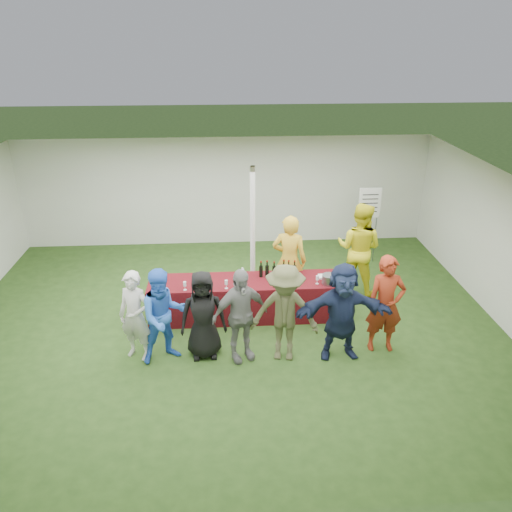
{
  "coord_description": "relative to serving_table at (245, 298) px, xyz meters",
  "views": [
    {
      "loc": [
        -0.02,
        -7.92,
        5.02
      ],
      "look_at": [
        0.51,
        0.34,
        1.25
      ],
      "focal_mm": 35.0,
      "sensor_mm": 36.0,
      "label": 1
    }
  ],
  "objects": [
    {
      "name": "dump_bucket",
      "position": [
        1.53,
        -0.22,
        0.46
      ],
      "size": [
        0.26,
        0.26,
        0.18
      ],
      "primitive_type": "cylinder",
      "color": "slate",
      "rests_on": "serving_table"
    },
    {
      "name": "customer_6",
      "position": [
        2.28,
        -1.22,
        0.48
      ],
      "size": [
        0.64,
        0.43,
        1.72
      ],
      "primitive_type": "imported",
      "rotation": [
        0.0,
        0.0,
        -0.03
      ],
      "color": "maroon",
      "rests_on": "ground"
    },
    {
      "name": "wine_bottles",
      "position": [
        0.63,
        0.15,
        0.5
      ],
      "size": [
        0.7,
        0.14,
        0.32
      ],
      "color": "black",
      "rests_on": "serving_table"
    },
    {
      "name": "ground",
      "position": [
        -0.31,
        -0.34,
        -0.38
      ],
      "size": [
        60.0,
        60.0,
        0.0
      ],
      "primitive_type": "plane",
      "color": "#284719",
      "rests_on": "ground"
    },
    {
      "name": "customer_5",
      "position": [
        1.51,
        -1.38,
        0.47
      ],
      "size": [
        1.58,
        0.53,
        1.69
      ],
      "primitive_type": "imported",
      "rotation": [
        0.0,
        0.0,
        0.02
      ],
      "color": "#1A2444",
      "rests_on": "ground"
    },
    {
      "name": "customer_1",
      "position": [
        -1.37,
        -1.28,
        0.44
      ],
      "size": [
        0.96,
        0.86,
        1.64
      ],
      "primitive_type": "imported",
      "rotation": [
        0.0,
        0.0,
        0.36
      ],
      "color": "blue",
      "rests_on": "ground"
    },
    {
      "name": "wine_list_sign",
      "position": [
        2.92,
        2.28,
        0.94
      ],
      "size": [
        0.5,
        0.03,
        1.8
      ],
      "color": "slate",
      "rests_on": "ground"
    },
    {
      "name": "customer_0",
      "position": [
        -1.84,
        -1.19,
        0.4
      ],
      "size": [
        0.67,
        0.57,
        1.56
      ],
      "primitive_type": "imported",
      "rotation": [
        0.0,
        0.0,
        -0.4
      ],
      "color": "silver",
      "rests_on": "ground"
    },
    {
      "name": "water_bottle",
      "position": [
        -0.05,
        0.08,
        0.48
      ],
      "size": [
        0.07,
        0.07,
        0.23
      ],
      "color": "silver",
      "rests_on": "serving_table"
    },
    {
      "name": "serving_table",
      "position": [
        0.0,
        0.0,
        0.0
      ],
      "size": [
        3.6,
        0.8,
        0.75
      ],
      "primitive_type": "cube",
      "color": "#5C1214",
      "rests_on": "ground"
    },
    {
      "name": "bar_towel",
      "position": [
        1.51,
        0.05,
        0.39
      ],
      "size": [
        0.25,
        0.18,
        0.03
      ],
      "primitive_type": "cube",
      "color": "white",
      "rests_on": "serving_table"
    },
    {
      "name": "tent",
      "position": [
        0.19,
        0.86,
        0.98
      ],
      "size": [
        10.0,
        10.0,
        10.0
      ],
      "color": "white",
      "rests_on": "ground"
    },
    {
      "name": "staff_back",
      "position": [
        2.35,
        0.87,
        0.59
      ],
      "size": [
        1.18,
        1.11,
        1.92
      ],
      "primitive_type": "imported",
      "rotation": [
        0.0,
        0.0,
        2.59
      ],
      "color": "yellow",
      "rests_on": "ground"
    },
    {
      "name": "staff_pourer",
      "position": [
        0.88,
        0.45,
        0.55
      ],
      "size": [
        0.78,
        0.62,
        1.86
      ],
      "primitive_type": "imported",
      "rotation": [
        0.0,
        0.0,
        2.84
      ],
      "color": "gold",
      "rests_on": "ground"
    },
    {
      "name": "wine_glasses",
      "position": [
        -0.42,
        -0.26,
        0.49
      ],
      "size": [
        2.83,
        0.14,
        0.16
      ],
      "color": "silver",
      "rests_on": "serving_table"
    },
    {
      "name": "customer_2",
      "position": [
        -0.74,
        -1.22,
        0.4
      ],
      "size": [
        0.78,
        0.54,
        1.54
      ],
      "primitive_type": "imported",
      "rotation": [
        0.0,
        0.0,
        0.06
      ],
      "color": "black",
      "rests_on": "ground"
    },
    {
      "name": "customer_3",
      "position": [
        -0.14,
        -1.34,
        0.44
      ],
      "size": [
        1.04,
        0.73,
        1.63
      ],
      "primitive_type": "imported",
      "rotation": [
        0.0,
        0.0,
        0.39
      ],
      "color": "slate",
      "rests_on": "ground"
    },
    {
      "name": "customer_4",
      "position": [
        0.57,
        -1.38,
        0.47
      ],
      "size": [
        1.19,
        0.82,
        1.7
      ],
      "primitive_type": "imported",
      "rotation": [
        0.0,
        0.0,
        -0.18
      ],
      "color": "#4C4E2F",
      "rests_on": "ground"
    }
  ]
}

